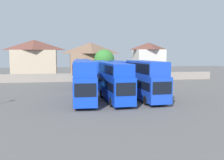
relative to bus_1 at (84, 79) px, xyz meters
The scene contains 12 objects.
ground 18.73m from the bus_1, 77.16° to the left, with size 140.00×140.00×0.00m, color #605E5B.
depot_boundary_wall 25.12m from the bus_1, 80.55° to the left, with size 56.00×0.50×1.80m, color gray.
bus_1 is the anchor object (origin of this frame).
bus_2 3.88m from the bus_1, ahead, with size 2.82×10.92×4.91m.
bus_3 8.06m from the bus_1, ahead, with size 3.07×10.19×5.12m.
bus_4 15.09m from the bus_1, 86.90° to the left, with size 3.03×11.35×5.05m.
bus_5 15.36m from the bus_1, 75.07° to the left, with size 3.05×10.42×4.75m.
bus_6 16.40m from the bus_1, 63.21° to the left, with size 2.64×10.43×4.73m.
house_terrace_left 35.37m from the bus_1, 105.97° to the left, with size 11.05×6.52×9.52m.
house_terrace_centre 33.49m from the bus_1, 82.97° to the left, with size 10.80×7.31×8.94m.
house_terrace_right 38.20m from the bus_1, 59.55° to the left, with size 7.57×7.19×9.02m.
tree_left_of_lot 28.07m from the bus_1, 76.21° to the left, with size 4.72×4.72×7.11m.
Camera 1 is at (-6.37, -31.92, 6.03)m, focal length 41.07 mm.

